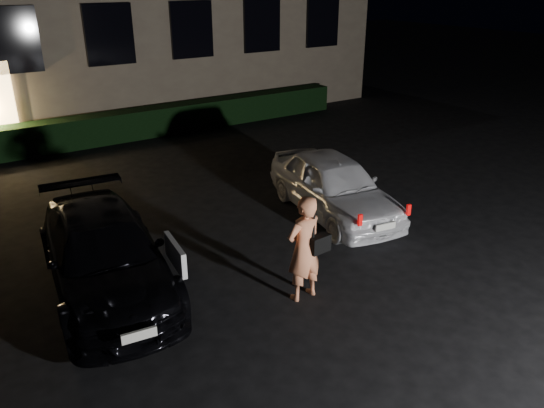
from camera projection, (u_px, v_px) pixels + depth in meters
ground at (364, 304)px, 8.01m from camera, size 80.00×80.00×0.00m
hedge at (125, 126)px, 15.87m from camera, size 15.00×0.70×0.85m
sedan at (105, 254)px, 8.20m from camera, size 2.16×4.34×1.20m
hatch at (334, 185)px, 10.83m from camera, size 2.02×3.84×1.25m
man at (304, 248)px, 7.87m from camera, size 0.71×0.45×1.68m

